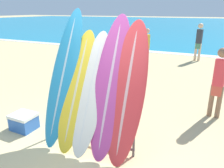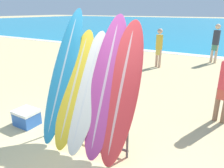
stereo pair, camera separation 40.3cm
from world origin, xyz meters
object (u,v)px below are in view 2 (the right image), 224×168
at_px(surfboard_slot_0, 63,75).
at_px(surfboard_slot_1, 74,89).
at_px(surfboard_rack, 88,120).
at_px(surfboard_slot_2, 87,92).
at_px(surfboard_slot_3, 105,87).
at_px(cooler_box, 27,117).
at_px(person_far_left, 216,42).
at_px(surfboard_slot_4, 121,93).
at_px(person_near_water, 159,47).

relative_size(surfboard_slot_0, surfboard_slot_1, 1.19).
relative_size(surfboard_rack, surfboard_slot_2, 0.81).
height_order(surfboard_slot_3, cooler_box, surfboard_slot_3).
distance_m(surfboard_slot_2, surfboard_slot_3, 0.37).
height_order(surfboard_rack, person_far_left, person_far_left).
distance_m(surfboard_slot_0, cooler_box, 1.36).
bearing_deg(surfboard_slot_0, surfboard_rack, -10.27).
xyz_separation_m(surfboard_rack, surfboard_slot_4, (0.62, 0.05, 0.61)).
relative_size(surfboard_slot_3, person_far_left, 1.31).
relative_size(person_near_water, person_far_left, 0.92).
distance_m(surfboard_rack, surfboard_slot_0, 0.94).
bearing_deg(surfboard_slot_1, person_near_water, 95.63).
distance_m(surfboard_slot_3, cooler_box, 2.07).
bearing_deg(person_near_water, surfboard_rack, 117.19).
height_order(surfboard_slot_3, person_near_water, surfboard_slot_3).
relative_size(surfboard_slot_1, person_near_water, 1.24).
height_order(surfboard_slot_2, cooler_box, surfboard_slot_2).
bearing_deg(surfboard_rack, person_near_water, 98.45).
height_order(surfboard_slot_4, cooler_box, surfboard_slot_4).
bearing_deg(surfboard_slot_4, cooler_box, -175.15).
bearing_deg(surfboard_rack, surfboard_slot_0, 169.73).
distance_m(surfboard_rack, person_far_left, 8.08).
xyz_separation_m(surfboard_slot_0, cooler_box, (-0.89, -0.24, -1.00)).
distance_m(surfboard_slot_3, person_far_left, 7.96).
height_order(surfboard_slot_4, person_near_water, surfboard_slot_4).
bearing_deg(surfboard_slot_1, person_far_left, 80.89).
distance_m(surfboard_rack, surfboard_slot_2, 0.51).
relative_size(surfboard_rack, person_far_left, 0.92).
height_order(surfboard_slot_0, surfboard_slot_4, surfboard_slot_0).
bearing_deg(person_far_left, surfboard_rack, -84.77).
distance_m(surfboard_slot_0, person_far_left, 8.06).
bearing_deg(surfboard_slot_4, person_far_left, 87.42).
height_order(surfboard_slot_3, surfboard_slot_4, surfboard_slot_3).
bearing_deg(surfboard_slot_3, surfboard_slot_0, 177.62).
height_order(surfboard_slot_2, person_near_water, surfboard_slot_2).
distance_m(person_near_water, cooler_box, 6.14).
relative_size(person_near_water, cooler_box, 3.36).
xyz_separation_m(surfboard_rack, person_near_water, (-0.88, 5.94, 0.39)).
bearing_deg(surfboard_rack, surfboard_slot_1, 174.07).
bearing_deg(surfboard_slot_2, surfboard_slot_0, 171.96).
relative_size(person_far_left, cooler_box, 3.65).
distance_m(surfboard_slot_1, person_near_water, 5.94).
relative_size(surfboard_slot_1, surfboard_slot_3, 0.88).
distance_m(surfboard_slot_3, surfboard_slot_4, 0.31).
xyz_separation_m(surfboard_slot_2, person_near_water, (-0.86, 5.92, -0.12)).
relative_size(surfboard_slot_2, surfboard_slot_3, 0.87).
xyz_separation_m(surfboard_rack, cooler_box, (-1.51, -0.13, -0.31)).
bearing_deg(surfboard_slot_2, surfboard_slot_3, 7.89).
xyz_separation_m(surfboard_slot_1, cooler_box, (-1.21, -0.16, -0.82)).
height_order(surfboard_slot_2, surfboard_slot_4, surfboard_slot_4).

